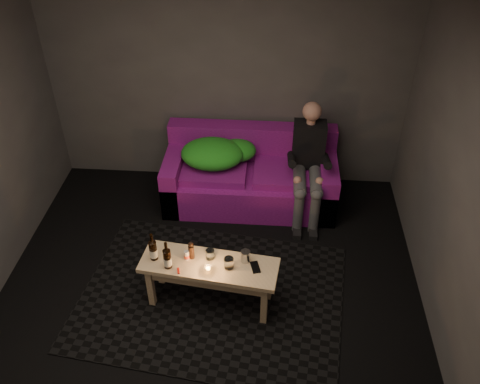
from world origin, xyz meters
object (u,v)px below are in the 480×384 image
object	(u,v)px
steel_cup	(245,256)
beer_bottle_b	(167,258)
beer_bottle_a	(153,250)
person	(308,161)
coffee_table	(209,271)
sofa	(250,177)

from	to	relation	value
steel_cup	beer_bottle_b	bearing A→B (deg)	-169.79
beer_bottle_a	beer_bottle_b	distance (m)	0.17
person	coffee_table	world-z (taller)	person
coffee_table	beer_bottle_b	xyz separation A→B (m)	(-0.35, -0.06, 0.19)
sofa	person	world-z (taller)	person
sofa	person	bearing A→B (deg)	-13.96
person	beer_bottle_a	size ratio (longest dim) A/B	4.45
sofa	coffee_table	world-z (taller)	sofa
sofa	beer_bottle_b	distance (m)	1.78
sofa	beer_bottle_a	bearing A→B (deg)	-116.44
beer_bottle_b	steel_cup	world-z (taller)	beer_bottle_b
sofa	beer_bottle_b	xyz separation A→B (m)	(-0.63, -1.64, 0.31)
sofa	coffee_table	xyz separation A→B (m)	(-0.28, -1.58, 0.11)
beer_bottle_a	coffee_table	bearing A→B (deg)	-3.49
sofa	steel_cup	bearing A→B (deg)	-88.51
beer_bottle_a	beer_bottle_b	size ratio (longest dim) A/B	1.01
beer_bottle_a	steel_cup	xyz separation A→B (m)	(0.81, 0.03, -0.05)
beer_bottle_b	beer_bottle_a	bearing A→B (deg)	147.15
steel_cup	coffee_table	bearing A→B (deg)	-169.60
sofa	coffee_table	bearing A→B (deg)	-99.95
sofa	beer_bottle_a	world-z (taller)	sofa
person	coffee_table	size ratio (longest dim) A/B	1.02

